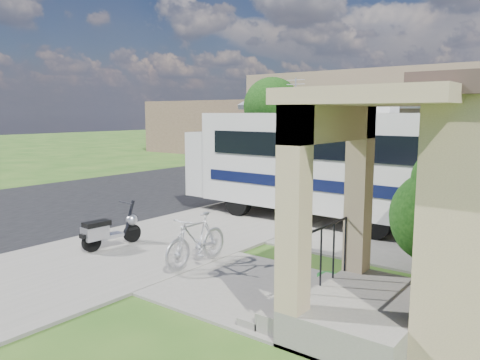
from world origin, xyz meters
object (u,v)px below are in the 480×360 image
Objects in this scene: bicycle at (196,243)px; garden_hose at (328,281)px; scooter at (108,231)px; motorhome at (316,160)px; van at (336,148)px; shrub at (444,213)px; pickup_truck at (276,158)px.

garden_hose is (2.56, 0.71, -0.43)m from bicycle.
garden_hose is at bearing 16.46° from scooter.
garden_hose is at bearing -58.52° from motorhome.
van is at bearing 108.61° from bicycle.
shrub reaches higher than bicycle.
motorhome is 5.43m from bicycle.
motorhome reaches higher than pickup_truck.
pickup_truck reaches higher than garden_hose.
shrub is at bearing 48.16° from garden_hose.
scooter is 0.88× the size of bicycle.
pickup_truck reaches higher than scooter.
pickup_truck reaches higher than bicycle.
van reaches higher than bicycle.
scooter is 3.94× the size of garden_hose.
shrub is 7.07m from scooter.
bicycle is at bearing -149.52° from shrub.
motorhome is at bearing 124.91° from pickup_truck.
van is at bearing 115.73° from garden_hose.
shrub is 6.29× the size of garden_hose.
bicycle is 15.28m from pickup_truck.
scooter is at bearing -172.83° from bicycle.
van is at bearing 107.47° from scooter.
motorhome is 5.19× the size of scooter.
scooter is (-2.23, -5.60, -1.29)m from motorhome.
motorhome is at bearing 91.75° from bicycle.
pickup_truck is at bearing -92.00° from van.
garden_hose is (2.76, -4.57, -1.66)m from motorhome.
van reaches higher than scooter.
motorhome reaches higher than bicycle.
van is 22.63m from garden_hose.
motorhome reaches higher than shrub.
scooter is at bearing -157.30° from shrub.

